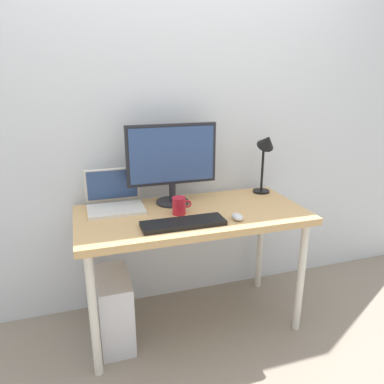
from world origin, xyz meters
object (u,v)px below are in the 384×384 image
object	(u,v)px
desk	(192,224)
laptop	(115,199)
monitor	(172,159)
coffee_mug	(179,206)
computer_tower	(115,309)
keyboard	(183,223)
desk_lamp	(266,150)
mouse	(237,217)

from	to	relation	value
desk	laptop	distance (m)	0.48
monitor	laptop	world-z (taller)	monitor
coffee_mug	computer_tower	size ratio (longest dim) A/B	0.26
computer_tower	keyboard	bearing A→B (deg)	-22.47
monitor	desk_lamp	xyz separation A→B (m)	(0.62, 0.00, 0.02)
monitor	laptop	size ratio (longest dim) A/B	1.69
laptop	keyboard	bearing A→B (deg)	-50.10
laptop	mouse	xyz separation A→B (m)	(0.61, -0.38, -0.04)
keyboard	laptop	bearing A→B (deg)	129.90
desk	desk_lamp	distance (m)	0.69
coffee_mug	desk	bearing A→B (deg)	5.57
keyboard	computer_tower	distance (m)	0.68
keyboard	mouse	distance (m)	0.30
desk	computer_tower	world-z (taller)	desk
mouse	monitor	bearing A→B (deg)	125.74
monitor	coffee_mug	distance (m)	0.29
desk	keyboard	distance (m)	0.22
laptop	desk_lamp	bearing A→B (deg)	-0.97
monitor	keyboard	size ratio (longest dim) A/B	1.23
desk	monitor	distance (m)	0.40
laptop	coffee_mug	xyz separation A→B (m)	(0.34, -0.20, -0.01)
desk_lamp	mouse	world-z (taller)	desk_lamp
monitor	mouse	world-z (taller)	monitor
desk_lamp	keyboard	distance (m)	0.79
keyboard	computer_tower	world-z (taller)	keyboard
desk	computer_tower	distance (m)	0.66
monitor	keyboard	xyz separation A→B (m)	(-0.04, -0.35, -0.26)
coffee_mug	computer_tower	world-z (taller)	coffee_mug
laptop	keyboard	xyz separation A→B (m)	(0.31, -0.37, -0.05)
desk_lamp	keyboard	bearing A→B (deg)	-151.61
desk	mouse	size ratio (longest dim) A/B	14.50
monitor	mouse	distance (m)	0.52
mouse	coffee_mug	bearing A→B (deg)	146.83
desk	laptop	xyz separation A→B (m)	(-0.41, 0.20, 0.13)
keyboard	desk	bearing A→B (deg)	59.31
desk	coffee_mug	world-z (taller)	coffee_mug
desk	monitor	world-z (taller)	monitor
desk	keyboard	world-z (taller)	keyboard
monitor	laptop	distance (m)	0.41
laptop	computer_tower	size ratio (longest dim) A/B	0.76
desk	coffee_mug	size ratio (longest dim) A/B	11.74
mouse	computer_tower	bearing A→B (deg)	166.02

